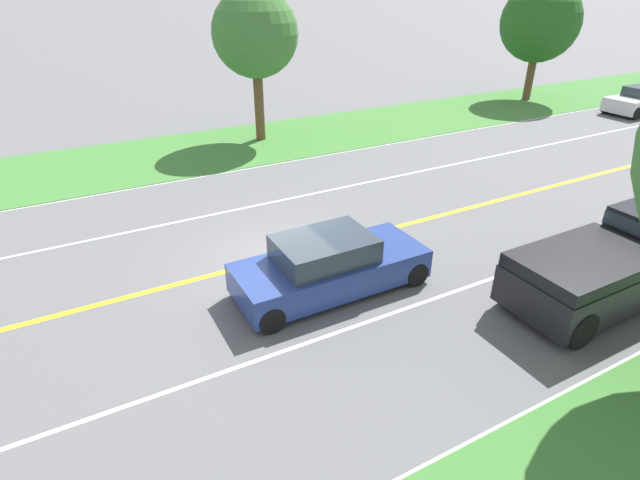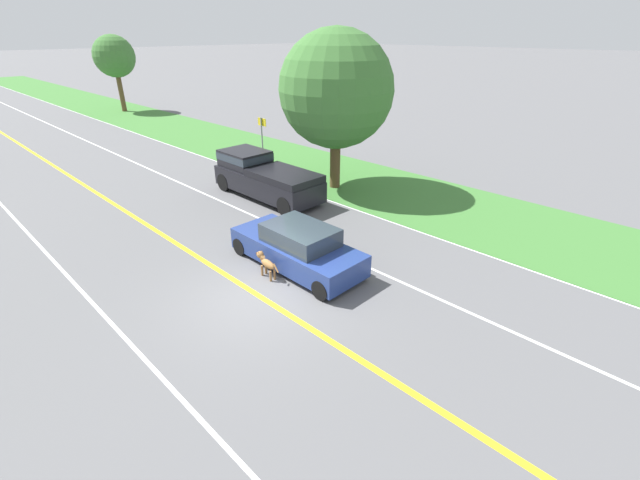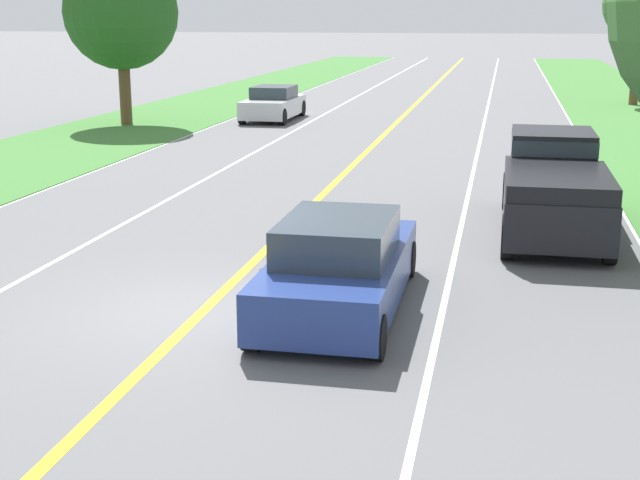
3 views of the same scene
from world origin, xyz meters
name	(u,v)px [view 2 (image 2 of 3)]	position (x,y,z in m)	size (l,w,h in m)	color
ground_plane	(259,296)	(0.00, 0.00, 0.00)	(400.00, 400.00, 0.00)	#5B5B5E
centre_divider_line	(259,296)	(0.00, 0.00, 0.00)	(0.18, 160.00, 0.01)	yellow
lane_edge_line_right	(401,225)	(7.00, 0.00, 0.00)	(0.14, 160.00, 0.01)	white
lane_dash_same_dir	(341,255)	(3.50, 0.00, 0.00)	(0.10, 160.00, 0.01)	white
lane_dash_oncoming	(141,355)	(-3.50, 0.00, 0.00)	(0.10, 160.00, 0.01)	white
grass_verge_right	(441,205)	(10.00, 0.00, 0.01)	(6.00, 160.00, 0.03)	#3D7533
ego_car	(297,248)	(1.97, 0.49, 0.66)	(1.85, 4.61, 1.44)	navy
dog	(266,263)	(0.85, 0.70, 0.48)	(0.27, 1.15, 0.77)	olive
pickup_truck	(264,176)	(5.32, 6.37, 0.95)	(2.00, 5.53, 1.87)	black
roadside_tree_right_near	(336,90)	(8.48, 4.92, 4.49)	(5.10, 5.10, 7.06)	brown
roadside_tree_right_far	(114,57)	(10.39, 33.64, 4.75)	(3.60, 3.60, 6.59)	brown
street_sign	(262,137)	(8.13, 9.97, 1.70)	(0.11, 0.64, 2.72)	gray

